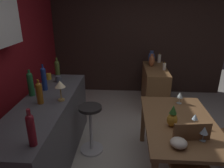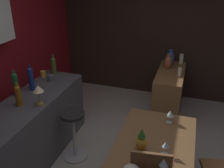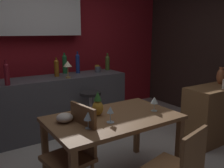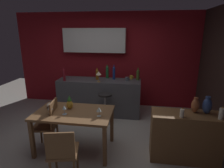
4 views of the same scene
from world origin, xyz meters
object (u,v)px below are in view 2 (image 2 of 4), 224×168
at_px(sideboard_cabinet, 169,93).
at_px(cup_slate, 51,78).
at_px(wine_glass_left, 166,145).
at_px(pillar_candle_tall, 181,59).
at_px(wine_bottle_green, 15,83).
at_px(vase_ceramic_blue, 170,58).
at_px(dining_table, 154,152).
at_px(pineapple_centerpiece, 141,141).
at_px(wine_bottle_cobalt, 31,78).
at_px(bar_stool, 74,134).
at_px(cup_mustard, 43,74).
at_px(counter_lamp, 38,90).
at_px(wine_bottle_amber, 18,95).
at_px(wine_bottle_olive, 53,65).
at_px(pillar_candle_short, 180,72).
at_px(wine_glass_center, 164,163).
at_px(vase_copper, 168,62).
at_px(wine_glass_right, 170,114).

relative_size(sideboard_cabinet, cup_slate, 8.55).
bearing_deg(wine_glass_left, pillar_candle_tall, 0.79).
xyz_separation_m(wine_bottle_green, vase_ceramic_blue, (1.94, -1.77, -0.11)).
distance_m(wine_glass_left, vase_ceramic_blue, 2.33).
bearing_deg(dining_table, pillar_candle_tall, -2.19).
xyz_separation_m(pineapple_centerpiece, wine_bottle_cobalt, (0.56, 1.64, 0.23)).
relative_size(wine_bottle_cobalt, pillar_candle_tall, 1.82).
xyz_separation_m(bar_stool, wine_bottle_cobalt, (0.11, 0.64, 0.69)).
relative_size(wine_glass_left, cup_mustard, 1.41).
height_order(counter_lamp, pillar_candle_tall, counter_lamp).
relative_size(wine_bottle_amber, cup_mustard, 2.67).
bearing_deg(wine_bottle_olive, pillar_candle_short, -68.98).
height_order(wine_glass_center, pillar_candle_tall, pillar_candle_tall).
bearing_deg(wine_bottle_cobalt, vase_copper, -46.44).
xyz_separation_m(cup_slate, pillar_candle_tall, (1.55, -1.77, -0.04)).
bearing_deg(pillar_candle_short, vase_ceramic_blue, 26.39).
height_order(wine_glass_right, wine_bottle_cobalt, wine_bottle_cobalt).
bearing_deg(wine_bottle_olive, bar_stool, -137.71).
xyz_separation_m(wine_bottle_olive, vase_copper, (0.97, -1.66, -0.10)).
xyz_separation_m(wine_glass_right, cup_slate, (0.32, 1.78, 0.09)).
bearing_deg(vase_copper, wine_glass_right, -172.15).
height_order(dining_table, cup_mustard, cup_mustard).
distance_m(dining_table, bar_stool, 1.20).
height_order(pineapple_centerpiece, wine_bottle_cobalt, wine_bottle_cobalt).
xyz_separation_m(bar_stool, wine_bottle_green, (-0.08, 0.75, 0.69)).
bearing_deg(vase_ceramic_blue, wine_bottle_green, 137.65).
height_order(counter_lamp, vase_copper, counter_lamp).
distance_m(wine_bottle_green, wine_bottle_olive, 0.80).
xyz_separation_m(wine_bottle_amber, pillar_candle_short, (1.74, -1.77, -0.16)).
xyz_separation_m(wine_bottle_cobalt, counter_lamp, (-0.32, -0.33, 0.02)).
bearing_deg(bar_stool, wine_glass_right, -83.56).
distance_m(pineapple_centerpiece, wine_bottle_cobalt, 1.75).
relative_size(sideboard_cabinet, cup_mustard, 9.72).
bearing_deg(vase_copper, wine_bottle_amber, 142.00).
bearing_deg(vase_ceramic_blue, wine_bottle_cobalt, 136.38).
bearing_deg(vase_ceramic_blue, wine_glass_left, -174.48).
xyz_separation_m(wine_glass_center, wine_bottle_amber, (0.40, 1.80, 0.19)).
xyz_separation_m(wine_glass_right, wine_bottle_olive, (0.58, 1.88, 0.19)).
distance_m(wine_glass_left, pineapple_centerpiece, 0.24).
bearing_deg(vase_copper, wine_bottle_green, 135.13).
height_order(wine_glass_center, pineapple_centerpiece, pineapple_centerpiece).
relative_size(pillar_candle_tall, pillar_candle_short, 1.27).
xyz_separation_m(sideboard_cabinet, wine_bottle_green, (-1.63, 1.83, 0.66)).
relative_size(wine_bottle_olive, pillar_candle_short, 1.95).
xyz_separation_m(wine_glass_right, pineapple_centerpiece, (-0.59, 0.22, -0.01)).
relative_size(bar_stool, pillar_candle_short, 4.48).
bearing_deg(bar_stool, wine_glass_left, -110.03).
distance_m(wine_bottle_olive, cup_slate, 0.30).
height_order(cup_slate, counter_lamp, counter_lamp).
xyz_separation_m(wine_glass_right, pillar_candle_tall, (1.87, 0.01, 0.05)).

